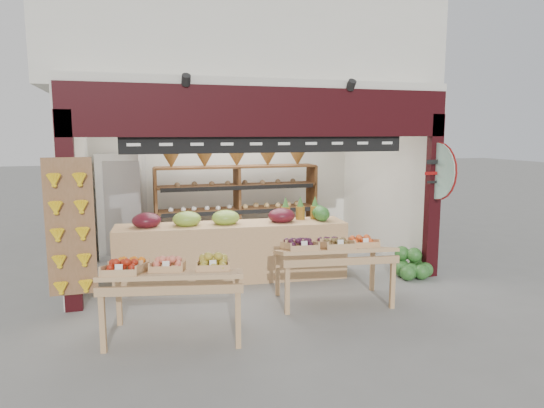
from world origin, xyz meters
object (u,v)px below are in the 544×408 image
(back_shelving, at_px, (237,191))
(cardboard_stack, at_px, (189,259))
(mid_counter, at_px, (231,249))
(watermelon_pile, at_px, (412,266))
(display_table_left, at_px, (165,271))
(refrigerator, at_px, (123,206))
(display_table_right, at_px, (329,248))

(back_shelving, distance_m, cardboard_stack, 2.03)
(back_shelving, height_order, mid_counter, back_shelving)
(cardboard_stack, bearing_deg, watermelon_pile, -18.56)
(mid_counter, xyz_separation_m, display_table_left, (-1.18, -1.91, 0.26))
(refrigerator, height_order, cardboard_stack, refrigerator)
(cardboard_stack, height_order, display_table_left, display_table_left)
(refrigerator, distance_m, display_table_right, 4.37)
(cardboard_stack, distance_m, display_table_left, 2.50)
(back_shelving, xyz_separation_m, watermelon_pile, (2.38, -2.57, -1.04))
(cardboard_stack, distance_m, mid_counter, 0.81)
(refrigerator, bearing_deg, watermelon_pile, -18.83)
(display_table_left, bearing_deg, mid_counter, 58.19)
(cardboard_stack, bearing_deg, back_shelving, 50.67)
(refrigerator, height_order, display_table_left, refrigerator)
(back_shelving, relative_size, mid_counter, 0.87)
(back_shelving, height_order, display_table_left, back_shelving)
(display_table_right, bearing_deg, watermelon_pile, 21.07)
(mid_counter, height_order, display_table_left, mid_counter)
(display_table_right, bearing_deg, refrigerator, 128.93)
(refrigerator, distance_m, watermelon_pile, 5.36)
(display_table_left, distance_m, watermelon_pile, 4.29)
(back_shelving, distance_m, display_table_right, 3.35)
(mid_counter, height_order, watermelon_pile, mid_counter)
(cardboard_stack, xyz_separation_m, display_table_left, (-0.56, -2.38, 0.50))
(back_shelving, bearing_deg, cardboard_stack, -129.33)
(refrigerator, xyz_separation_m, cardboard_stack, (1.04, -1.52, -0.72))
(refrigerator, height_order, watermelon_pile, refrigerator)
(back_shelving, height_order, refrigerator, refrigerator)
(back_shelving, distance_m, mid_counter, 2.06)
(mid_counter, distance_m, display_table_right, 1.80)
(back_shelving, xyz_separation_m, mid_counter, (-0.52, -1.86, -0.71))
(display_table_left, relative_size, display_table_right, 1.03)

